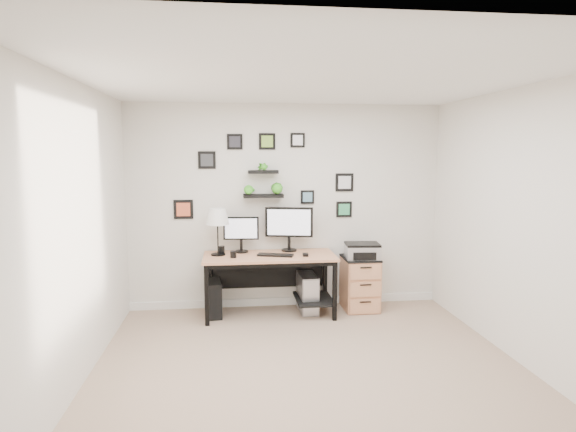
{
  "coord_description": "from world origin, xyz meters",
  "views": [
    {
      "loc": [
        -0.69,
        -4.1,
        1.99
      ],
      "look_at": [
        0.0,
        1.83,
        1.2
      ],
      "focal_mm": 30.0,
      "sensor_mm": 36.0,
      "label": 1
    }
  ],
  "objects": [
    {
      "name": "printer",
      "position": [
        0.93,
        1.68,
        0.77
      ],
      "size": [
        0.44,
        0.37,
        0.19
      ],
      "color": "silver",
      "rests_on": "file_cabinet"
    },
    {
      "name": "monitor_right",
      "position": [
        0.02,
        1.84,
        1.08
      ],
      "size": [
        0.6,
        0.23,
        0.56
      ],
      "color": "black",
      "rests_on": "desk"
    },
    {
      "name": "desk",
      "position": [
        -0.21,
        1.67,
        0.63
      ],
      "size": [
        1.6,
        0.7,
        0.75
      ],
      "color": "tan",
      "rests_on": "ground"
    },
    {
      "name": "keyboard",
      "position": [
        -0.18,
        1.57,
        0.76
      ],
      "size": [
        0.45,
        0.26,
        0.02
      ],
      "primitive_type": "cube",
      "rotation": [
        0.0,
        0.0,
        -0.3
      ],
      "color": "black",
      "rests_on": "desk"
    },
    {
      "name": "mug",
      "position": [
        -0.69,
        1.53,
        0.79
      ],
      "size": [
        0.07,
        0.07,
        0.08
      ],
      "primitive_type": "cylinder",
      "color": "black",
      "rests_on": "desk"
    },
    {
      "name": "pc_tower_grey",
      "position": [
        0.23,
        1.7,
        0.24
      ],
      "size": [
        0.23,
        0.48,
        0.47
      ],
      "color": "gray",
      "rests_on": "ground"
    },
    {
      "name": "mouse",
      "position": [
        0.18,
        1.53,
        0.77
      ],
      "size": [
        0.07,
        0.11,
        0.03
      ],
      "primitive_type": "cube",
      "rotation": [
        0.0,
        0.0,
        -0.09
      ],
      "color": "black",
      "rests_on": "desk"
    },
    {
      "name": "file_cabinet",
      "position": [
        0.91,
        1.72,
        0.34
      ],
      "size": [
        0.43,
        0.53,
        0.67
      ],
      "color": "tan",
      "rests_on": "ground"
    },
    {
      "name": "monitor_left",
      "position": [
        -0.59,
        1.83,
        1.01
      ],
      "size": [
        0.44,
        0.18,
        0.45
      ],
      "color": "black",
      "rests_on": "desk"
    },
    {
      "name": "table_lamp",
      "position": [
        -0.87,
        1.7,
        1.21
      ],
      "size": [
        0.28,
        0.28,
        0.57
      ],
      "color": "black",
      "rests_on": "desk"
    },
    {
      "name": "pc_tower_black",
      "position": [
        -0.94,
        1.69,
        0.22
      ],
      "size": [
        0.23,
        0.45,
        0.43
      ],
      "primitive_type": "cube",
      "rotation": [
        0.0,
        0.0,
        0.1
      ],
      "color": "black",
      "rests_on": "ground"
    },
    {
      "name": "pen_cup",
      "position": [
        -0.83,
        1.78,
        0.8
      ],
      "size": [
        0.07,
        0.07,
        0.1
      ],
      "primitive_type": "cylinder",
      "color": "black",
      "rests_on": "desk"
    },
    {
      "name": "room",
      "position": [
        0.0,
        1.98,
        0.05
      ],
      "size": [
        4.0,
        4.0,
        4.0
      ],
      "color": "tan",
      "rests_on": "ground"
    },
    {
      "name": "wall_decor",
      "position": [
        -0.27,
        1.93,
        1.66
      ],
      "size": [
        2.29,
        0.18,
        1.08
      ],
      "color": "black",
      "rests_on": "ground"
    }
  ]
}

